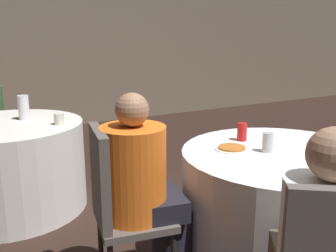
{
  "coord_description": "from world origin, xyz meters",
  "views": [
    {
      "loc": [
        -1.55,
        -1.63,
        1.44
      ],
      "look_at": [
        -0.36,
        0.53,
        0.84
      ],
      "focal_mm": 40.0,
      "sensor_mm": 36.0,
      "label": 1
    }
  ],
  "objects_px": {
    "table_far": "(11,166)",
    "soda_can_silver": "(268,142)",
    "person_orange_shirt": "(146,192)",
    "pizza_plate_near": "(232,148)",
    "table_near": "(279,207)",
    "chair_near_west": "(116,200)",
    "soda_can_red": "(242,132)",
    "bottle_far": "(24,108)"
  },
  "relations": [
    {
      "from": "soda_can_red",
      "to": "table_far",
      "type": "bearing_deg",
      "value": 135.76
    },
    {
      "from": "soda_can_silver",
      "to": "bottle_far",
      "type": "distance_m",
      "value": 2.04
    },
    {
      "from": "table_near",
      "to": "soda_can_red",
      "type": "bearing_deg",
      "value": 99.45
    },
    {
      "from": "table_far",
      "to": "soda_can_silver",
      "type": "height_order",
      "value": "soda_can_silver"
    },
    {
      "from": "table_near",
      "to": "soda_can_red",
      "type": "xyz_separation_m",
      "value": [
        -0.05,
        0.33,
        0.43
      ]
    },
    {
      "from": "table_far",
      "to": "bottle_far",
      "type": "distance_m",
      "value": 0.5
    },
    {
      "from": "chair_near_west",
      "to": "person_orange_shirt",
      "type": "height_order",
      "value": "person_orange_shirt"
    },
    {
      "from": "chair_near_west",
      "to": "soda_can_red",
      "type": "relative_size",
      "value": 7.97
    },
    {
      "from": "person_orange_shirt",
      "to": "soda_can_red",
      "type": "bearing_deg",
      "value": 112.15
    },
    {
      "from": "soda_can_red",
      "to": "bottle_far",
      "type": "xyz_separation_m",
      "value": [
        -1.2,
        1.4,
        0.04
      ]
    },
    {
      "from": "table_near",
      "to": "chair_near_west",
      "type": "distance_m",
      "value": 1.06
    },
    {
      "from": "soda_can_silver",
      "to": "bottle_far",
      "type": "height_order",
      "value": "bottle_far"
    },
    {
      "from": "soda_can_silver",
      "to": "person_orange_shirt",
      "type": "bearing_deg",
      "value": 172.53
    },
    {
      "from": "chair_near_west",
      "to": "pizza_plate_near",
      "type": "bearing_deg",
      "value": 101.14
    },
    {
      "from": "person_orange_shirt",
      "to": "pizza_plate_near",
      "type": "height_order",
      "value": "person_orange_shirt"
    },
    {
      "from": "table_far",
      "to": "soda_can_red",
      "type": "height_order",
      "value": "soda_can_red"
    },
    {
      "from": "table_near",
      "to": "table_far",
      "type": "distance_m",
      "value": 2.16
    },
    {
      "from": "pizza_plate_near",
      "to": "soda_can_silver",
      "type": "bearing_deg",
      "value": -42.88
    },
    {
      "from": "person_orange_shirt",
      "to": "pizza_plate_near",
      "type": "xyz_separation_m",
      "value": [
        0.62,
        0.04,
        0.15
      ]
    },
    {
      "from": "person_orange_shirt",
      "to": "soda_can_red",
      "type": "relative_size",
      "value": 9.45
    },
    {
      "from": "chair_near_west",
      "to": "pizza_plate_near",
      "type": "relative_size",
      "value": 4.56
    },
    {
      "from": "person_orange_shirt",
      "to": "bottle_far",
      "type": "bearing_deg",
      "value": -156.12
    },
    {
      "from": "person_orange_shirt",
      "to": "chair_near_west",
      "type": "bearing_deg",
      "value": -90.0
    },
    {
      "from": "table_far",
      "to": "person_orange_shirt",
      "type": "bearing_deg",
      "value": -70.04
    },
    {
      "from": "bottle_far",
      "to": "pizza_plate_near",
      "type": "bearing_deg",
      "value": -56.46
    },
    {
      "from": "table_far",
      "to": "bottle_far",
      "type": "relative_size",
      "value": 5.8
    },
    {
      "from": "soda_can_red",
      "to": "person_orange_shirt",
      "type": "bearing_deg",
      "value": -167.83
    },
    {
      "from": "pizza_plate_near",
      "to": "table_far",
      "type": "bearing_deg",
      "value": 128.84
    },
    {
      "from": "table_far",
      "to": "pizza_plate_near",
      "type": "bearing_deg",
      "value": -51.16
    },
    {
      "from": "chair_near_west",
      "to": "soda_can_silver",
      "type": "xyz_separation_m",
      "value": [
        0.94,
        -0.13,
        0.22
      ]
    },
    {
      "from": "person_orange_shirt",
      "to": "soda_can_red",
      "type": "xyz_separation_m",
      "value": [
        0.81,
        0.17,
        0.2
      ]
    },
    {
      "from": "table_far",
      "to": "soda_can_red",
      "type": "xyz_separation_m",
      "value": [
        1.35,
        -1.32,
        0.43
      ]
    },
    {
      "from": "table_near",
      "to": "person_orange_shirt",
      "type": "height_order",
      "value": "person_orange_shirt"
    },
    {
      "from": "pizza_plate_near",
      "to": "soda_can_silver",
      "type": "relative_size",
      "value": 1.75
    },
    {
      "from": "table_near",
      "to": "pizza_plate_near",
      "type": "height_order",
      "value": "pizza_plate_near"
    },
    {
      "from": "bottle_far",
      "to": "soda_can_red",
      "type": "bearing_deg",
      "value": -49.36
    },
    {
      "from": "table_near",
      "to": "soda_can_silver",
      "type": "xyz_separation_m",
      "value": [
        -0.08,
        0.05,
        0.43
      ]
    },
    {
      "from": "table_far",
      "to": "soda_can_silver",
      "type": "xyz_separation_m",
      "value": [
        1.32,
        -1.59,
        0.43
      ]
    },
    {
      "from": "person_orange_shirt",
      "to": "soda_can_red",
      "type": "distance_m",
      "value": 0.85
    },
    {
      "from": "chair_near_west",
      "to": "soda_can_silver",
      "type": "relative_size",
      "value": 7.97
    },
    {
      "from": "chair_near_west",
      "to": "soda_can_red",
      "type": "distance_m",
      "value": 1.01
    },
    {
      "from": "soda_can_silver",
      "to": "chair_near_west",
      "type": "bearing_deg",
      "value": 172.09
    }
  ]
}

